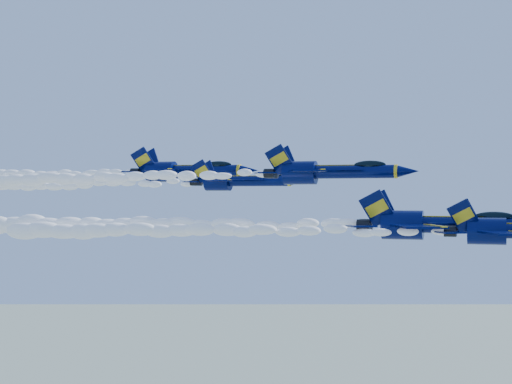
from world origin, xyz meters
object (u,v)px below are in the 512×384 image
(jet_second, at_px, (442,224))
(jet_fifth, at_px, (186,171))
(jet_third, at_px, (330,171))
(jet_fourth, at_px, (241,181))

(jet_second, distance_m, jet_fifth, 44.55)
(jet_third, xyz_separation_m, jet_fourth, (-13.90, 10.02, -0.72))
(jet_second, relative_size, jet_fifth, 0.95)
(jet_second, bearing_deg, jet_fifth, 146.83)
(jet_third, height_order, jet_fourth, jet_third)
(jet_fourth, relative_size, jet_fifth, 0.80)
(jet_fourth, height_order, jet_fifth, jet_fifth)
(jet_second, xyz_separation_m, jet_fifth, (-36.93, 24.13, 6.22))
(jet_fourth, bearing_deg, jet_second, -33.11)
(jet_second, bearing_deg, jet_third, 150.17)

